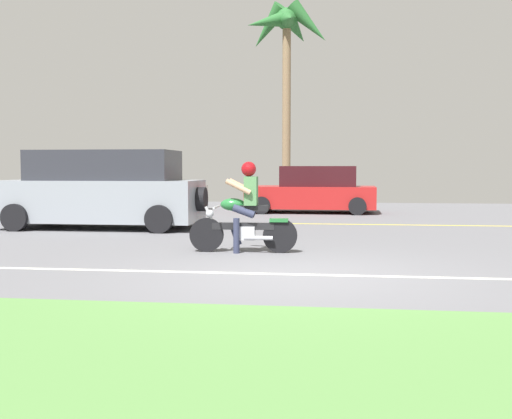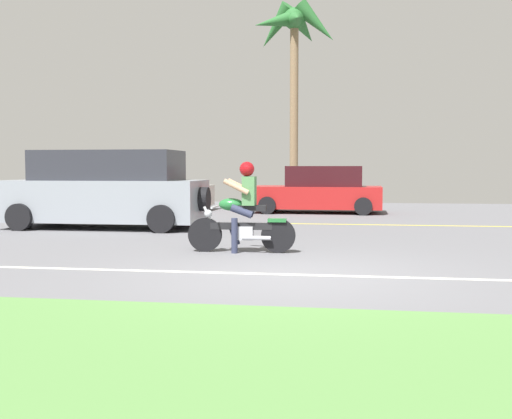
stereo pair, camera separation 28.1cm
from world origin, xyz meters
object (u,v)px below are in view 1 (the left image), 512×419
(motorcyclist, at_px, (244,214))
(suv_nearby, at_px, (103,190))
(parked_car_0, at_px, (142,190))
(palm_tree_0, at_px, (286,36))
(parked_car_1, at_px, (313,191))

(motorcyclist, distance_m, suv_nearby, 5.58)
(parked_car_0, bearing_deg, palm_tree_0, 39.21)
(motorcyclist, relative_size, suv_nearby, 0.38)
(parked_car_1, bearing_deg, parked_car_0, 175.58)
(palm_tree_0, bearing_deg, suv_nearby, -109.48)
(parked_car_0, height_order, palm_tree_0, palm_tree_0)
(motorcyclist, distance_m, parked_car_1, 9.79)
(suv_nearby, height_order, palm_tree_0, palm_tree_0)
(motorcyclist, height_order, parked_car_1, motorcyclist)
(parked_car_1, xyz_separation_m, palm_tree_0, (-1.26, 4.31, 5.97))
(palm_tree_0, bearing_deg, motorcyclist, -88.26)
(suv_nearby, height_order, parked_car_0, suv_nearby)
(parked_car_1, height_order, palm_tree_0, palm_tree_0)
(parked_car_1, bearing_deg, suv_nearby, -129.47)
(parked_car_0, bearing_deg, parked_car_1, -4.42)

